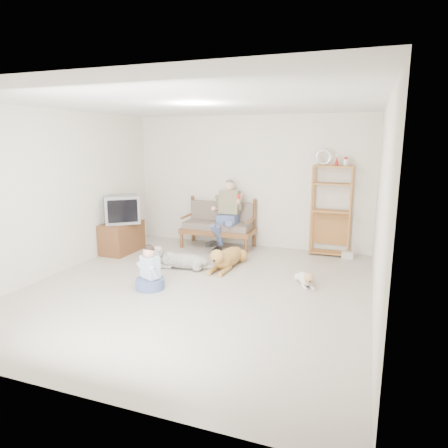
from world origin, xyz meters
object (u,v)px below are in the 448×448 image
at_px(loveseat, 219,224).
at_px(golden_retriever, 227,258).
at_px(etagere, 331,210).
at_px(tv_stand, 122,237).

distance_m(loveseat, golden_retriever, 1.47).
xyz_separation_m(loveseat, etagere, (2.25, 0.14, 0.41)).
bearing_deg(etagere, tv_stand, -162.81).
relative_size(loveseat, tv_stand, 1.65).
xyz_separation_m(etagere, tv_stand, (-3.92, -1.21, -0.59)).
xyz_separation_m(tv_stand, golden_retriever, (2.31, -0.21, -0.13)).
bearing_deg(tv_stand, loveseat, 34.64).
relative_size(loveseat, golden_retriever, 1.07).
bearing_deg(tv_stand, golden_retriever, -3.37).
bearing_deg(etagere, loveseat, -176.52).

